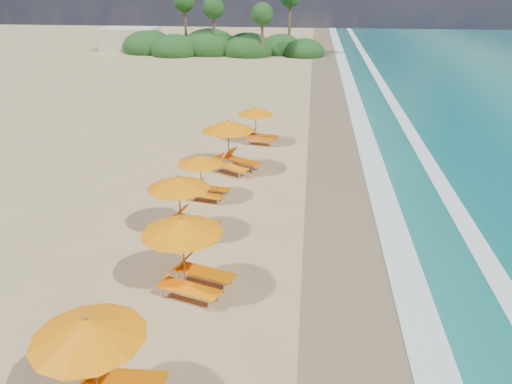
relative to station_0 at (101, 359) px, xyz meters
name	(u,v)px	position (x,y,z in m)	size (l,w,h in m)	color
ground	(256,218)	(2.35, 10.18, -1.46)	(160.00, 160.00, 0.00)	tan
wet_sand	(354,223)	(6.35, 10.18, -1.45)	(4.00, 160.00, 0.01)	#7B6849
surf_foam	(422,226)	(9.05, 10.18, -1.43)	(4.00, 160.00, 0.01)	white
station_0	(101,359)	(0.00, 0.00, 0.00)	(2.84, 2.62, 2.60)	olive
station_1	(189,250)	(0.83, 4.90, 0.00)	(3.28, 3.20, 2.60)	olive
station_2	(184,202)	(-0.25, 8.61, -0.10)	(3.06, 2.99, 2.42)	olive
station_3	(204,174)	(-0.19, 12.02, -0.30)	(2.50, 2.39, 2.07)	olive
station_4	(232,142)	(0.51, 15.56, 0.05)	(3.62, 3.62, 2.69)	olive
station_5	(258,123)	(1.37, 20.30, -0.22)	(2.67, 2.56, 2.21)	olive
treeline	(217,46)	(-7.59, 55.69, -0.46)	(25.80, 8.80, 9.74)	#163D14
beach_building	(131,39)	(-19.65, 58.18, -0.06)	(7.00, 5.00, 2.80)	beige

